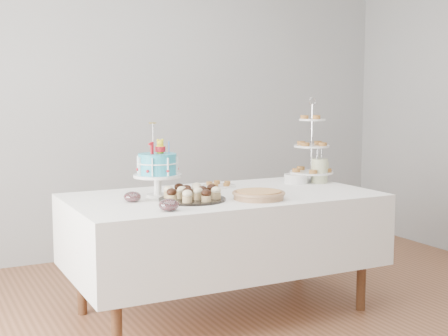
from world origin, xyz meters
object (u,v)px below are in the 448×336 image
cupcake_tray (192,193)px  tiered_stand (312,147)px  pastry_plate (219,185)px  birthday_cake (158,177)px  table (223,229)px  jam_bowl_a (169,205)px  plate_stack (296,179)px  pie (259,194)px  utensil_pitcher (319,170)px  jam_bowl_b (132,197)px

cupcake_tray → tiered_stand: (1.09, 0.34, 0.21)m
cupcake_tray → pastry_plate: cupcake_tray is taller
birthday_cake → table: bearing=-22.9°
table → pastry_plate: 0.40m
tiered_stand → jam_bowl_a: bearing=-156.6°
plate_stack → table: bearing=-164.0°
pie → tiered_stand: tiered_stand is taller
jam_bowl_a → utensil_pitcher: 1.44m
tiered_stand → pie: bearing=-146.3°
jam_bowl_b → pie: bearing=-19.9°
cupcake_tray → pastry_plate: 0.57m
cupcake_tray → plate_stack: (0.94, 0.32, -0.01)m
plate_stack → utensil_pitcher: utensil_pitcher is taller
tiered_stand → utensil_pitcher: tiered_stand is taller
jam_bowl_b → birthday_cake: bearing=26.0°
table → jam_bowl_b: 0.65m
cupcake_tray → jam_bowl_a: (-0.25, -0.24, -0.01)m
birthday_cake → plate_stack: bearing=-4.6°
birthday_cake → tiered_stand: (1.23, 0.12, 0.13)m
jam_bowl_a → plate_stack: bearing=25.1°
birthday_cake → pie: bearing=-44.5°
plate_stack → jam_bowl_a: (-1.19, -0.56, -0.00)m
table → birthday_cake: size_ratio=4.20×
pie → jam_bowl_a: jam_bowl_a is taller
table → jam_bowl_b: (-0.60, -0.00, 0.26)m
jam_bowl_a → utensil_pitcher: size_ratio=0.43×
pastry_plate → pie: bearing=-90.9°
pie → utensil_pitcher: 0.83m
cupcake_tray → pastry_plate: size_ratio=1.75×
pastry_plate → birthday_cake: bearing=-158.9°
plate_stack → jam_bowl_a: bearing=-154.9°
table → utensil_pitcher: size_ratio=7.33×
tiered_stand → pastry_plate: bearing=173.9°
pie → pastry_plate: (0.01, 0.55, -0.01)m
pastry_plate → jam_bowl_a: size_ratio=2.03×
pie → tiered_stand: bearing=33.7°
cupcake_tray → pie: (0.38, -0.14, -0.02)m
tiered_stand → utensil_pitcher: bearing=-78.7°
tiered_stand → pastry_plate: tiered_stand is taller
pie → plate_stack: 0.73m
plate_stack → jam_bowl_b: 1.29m
cupcake_tray → plate_stack: 0.99m
pastry_plate → utensil_pitcher: 0.74m
pie → cupcake_tray: bearing=159.7°
cupcake_tray → pie: 0.40m
table → pie: pie is taller
cupcake_tray → tiered_stand: tiered_stand is taller
birthday_cake → jam_bowl_a: size_ratio=4.07×
birthday_cake → utensil_pitcher: birthday_cake is taller
cupcake_tray → plate_stack: bearing=18.5°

